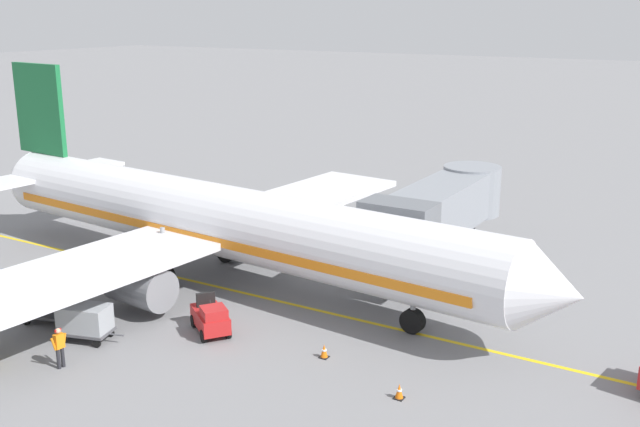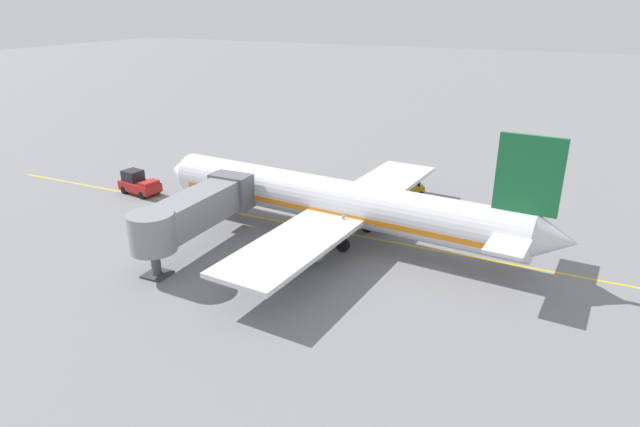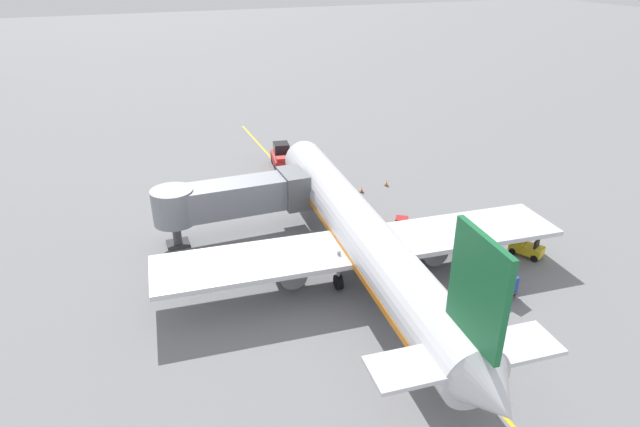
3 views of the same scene
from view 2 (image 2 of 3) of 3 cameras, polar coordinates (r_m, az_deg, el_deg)
name	(u,v)px [view 2 (image 2 of 3)]	position (r m, az deg, el deg)	size (l,w,h in m)	color
ground_plane	(343,233)	(47.65, 2.42, -2.05)	(400.00, 400.00, 0.00)	slate
gate_lead_in_line	(343,233)	(47.64, 2.42, -2.05)	(0.24, 80.00, 0.01)	gold
parked_airliner	(338,202)	(45.68, 1.89, 1.20)	(30.33, 37.35, 10.63)	silver
jet_bridge	(194,211)	(44.15, -13.06, 0.27)	(12.77, 3.50, 4.98)	gray
pushback_tractor	(139,184)	(60.05, -18.44, 2.99)	(2.86, 4.69, 2.40)	#B21E1E
baggage_tug_lead	(427,211)	(51.50, 11.09, 0.25)	(2.42, 2.74, 1.62)	slate
baggage_tug_trailing	(411,188)	(57.51, 9.50, 2.62)	(2.24, 2.77, 1.62)	gold
baggage_tug_spare	(324,202)	(52.79, 0.42, 1.20)	(2.44, 2.73, 1.62)	#B21E1E
baggage_cart_front	(376,196)	(54.15, 5.91, 1.88)	(1.87, 2.98, 1.58)	#4C4C51
baggage_cart_second_in_train	(403,202)	(52.88, 8.71, 1.25)	(1.87, 2.98, 1.58)	#4C4C51
baggage_cart_third_in_train	(432,208)	(51.75, 11.68, 0.59)	(1.87, 2.98, 1.58)	#4C4C51
ground_crew_wing_walker	(374,187)	(56.57, 5.62, 2.75)	(0.73, 0.27, 1.69)	#232328
safety_cone_nose_left	(246,190)	(58.11, -7.74, 2.48)	(0.36, 0.36, 0.59)	black
safety_cone_nose_right	(273,200)	(54.92, -4.99, 1.47)	(0.36, 0.36, 0.59)	black
safety_cone_wing_tip	(257,181)	(60.88, -6.64, 3.42)	(0.36, 0.36, 0.59)	black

